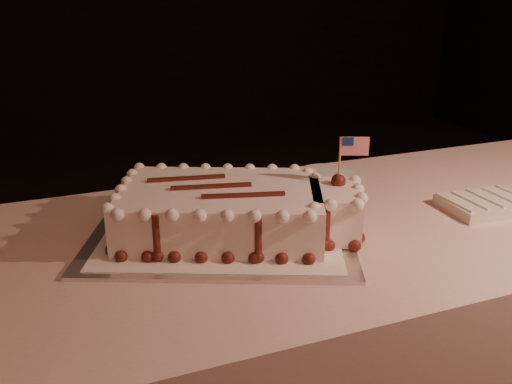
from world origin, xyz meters
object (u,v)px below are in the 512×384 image
object	(u,v)px
napkin_stack	(485,204)
side_plate	(326,174)
cake_board	(222,234)
banquet_table	(336,355)
sheet_cake	(235,210)

from	to	relation	value
napkin_stack	side_plate	xyz separation A→B (m)	(-0.24, 0.36, -0.01)
cake_board	napkin_stack	xyz separation A→B (m)	(0.64, -0.09, 0.01)
side_plate	cake_board	bearing A→B (deg)	-146.12
banquet_table	cake_board	world-z (taller)	cake_board
side_plate	napkin_stack	bearing A→B (deg)	-56.38
napkin_stack	side_plate	world-z (taller)	napkin_stack
sheet_cake	banquet_table	bearing A→B (deg)	-2.53
sheet_cake	cake_board	bearing A→B (deg)	157.26
cake_board	sheet_cake	world-z (taller)	sheet_cake
banquet_table	sheet_cake	bearing A→B (deg)	177.47
banquet_table	sheet_cake	size ratio (longest dim) A/B	4.31
napkin_stack	side_plate	bearing A→B (deg)	123.62
napkin_stack	side_plate	size ratio (longest dim) A/B	1.27
cake_board	napkin_stack	size ratio (longest dim) A/B	2.76
side_plate	banquet_table	bearing A→B (deg)	-110.62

